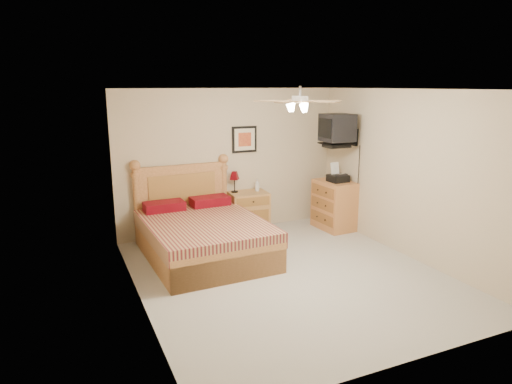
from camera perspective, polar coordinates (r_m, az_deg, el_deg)
floor at (r=6.40m, az=4.15°, el=-10.30°), size 4.50×4.50×0.00m
ceiling at (r=5.87m, az=4.56°, el=12.68°), size 4.00×4.50×0.04m
wall_back at (r=8.03m, az=-3.29°, el=3.88°), size 4.00×0.04×2.50m
wall_front at (r=4.24m, az=18.94°, el=-5.41°), size 4.00×0.04×2.50m
wall_left at (r=5.38m, az=-14.77°, el=-1.22°), size 0.04×4.50×2.50m
wall_right at (r=7.16m, az=18.59°, el=2.07°), size 0.04×4.50×2.50m
bed at (r=6.83m, az=-6.58°, el=-2.62°), size 1.71×2.20×1.39m
nightstand at (r=8.09m, az=-0.96°, el=-2.50°), size 0.69×0.54×0.72m
table_lamp at (r=7.97m, az=-2.70°, el=1.27°), size 0.23×0.23×0.37m
lotion_bottle at (r=8.06m, az=0.14°, el=0.87°), size 0.09×0.09×0.21m
framed_picture at (r=8.05m, az=-1.46°, el=6.59°), size 0.46×0.04×0.46m
dresser at (r=8.35m, az=9.74°, el=-1.61°), size 0.55×0.77×0.88m
fax_machine at (r=8.18m, az=10.23°, el=2.41°), size 0.33×0.35×0.33m
magazine_lower at (r=8.50m, az=8.86°, el=1.81°), size 0.21×0.26×0.02m
magazine_upper at (r=8.49m, az=8.88°, el=1.94°), size 0.21×0.28×0.02m
wall_tv at (r=7.97m, az=11.02°, el=7.66°), size 0.56×0.46×0.58m
ceiling_fan at (r=5.70m, az=5.51°, el=11.24°), size 1.14×1.14×0.28m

